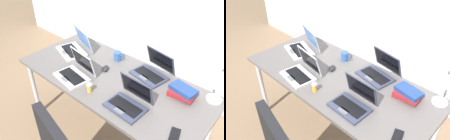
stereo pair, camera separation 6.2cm
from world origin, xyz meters
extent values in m
plane|color=#7A6047|center=(0.00, 0.00, 0.00)|extent=(12.00, 12.00, 0.00)
cube|color=#595451|center=(0.00, 0.00, 0.72)|extent=(1.80, 0.80, 0.03)
cylinder|color=#B2B5BA|center=(-0.84, -0.34, 0.35)|extent=(0.04, 0.04, 0.71)
cylinder|color=#B2B5BA|center=(-0.84, 0.34, 0.35)|extent=(0.04, 0.04, 0.71)
cylinder|color=#B2B5BA|center=(0.84, 0.34, 0.35)|extent=(0.04, 0.04, 0.71)
cylinder|color=white|center=(0.80, 0.31, 0.75)|extent=(0.12, 0.12, 0.02)
cylinder|color=white|center=(0.80, 0.31, 0.93)|extent=(0.02, 0.02, 0.34)
cylinder|color=white|center=(0.80, 0.27, 1.10)|extent=(0.01, 0.08, 0.01)
cone|color=white|center=(0.80, 0.23, 1.10)|extent=(0.07, 0.09, 0.09)
cube|color=#B7BABC|center=(-0.26, -0.25, 0.75)|extent=(0.33, 0.25, 0.02)
cube|color=black|center=(-0.26, -0.25, 0.76)|extent=(0.28, 0.15, 0.00)
cube|color=#595B60|center=(-0.27, -0.31, 0.76)|extent=(0.09, 0.06, 0.00)
cube|color=#B7BABC|center=(-0.24, -0.12, 0.86)|extent=(0.31, 0.10, 0.21)
cube|color=black|center=(-0.24, -0.12, 0.86)|extent=(0.28, 0.08, 0.17)
cube|color=#33384C|center=(0.33, -0.22, 0.75)|extent=(0.30, 0.21, 0.02)
cube|color=black|center=(0.33, -0.22, 0.76)|extent=(0.26, 0.12, 0.00)
cube|color=#595B60|center=(0.33, -0.29, 0.76)|extent=(0.08, 0.05, 0.00)
cube|color=#33384C|center=(0.34, -0.10, 0.86)|extent=(0.30, 0.07, 0.20)
cube|color=black|center=(0.34, -0.10, 0.86)|extent=(0.27, 0.06, 0.16)
cube|color=#33384C|center=(0.24, 0.23, 0.75)|extent=(0.34, 0.26, 0.02)
cube|color=black|center=(0.24, 0.23, 0.76)|extent=(0.29, 0.16, 0.00)
cube|color=#595B60|center=(0.23, 0.16, 0.76)|extent=(0.09, 0.06, 0.00)
cube|color=#33384C|center=(0.26, 0.37, 0.86)|extent=(0.32, 0.13, 0.20)
cube|color=black|center=(0.26, 0.36, 0.86)|extent=(0.28, 0.11, 0.17)
cube|color=#B7BABC|center=(-0.61, 0.05, 0.75)|extent=(0.39, 0.32, 0.02)
cube|color=black|center=(-0.61, 0.05, 0.76)|extent=(0.32, 0.21, 0.00)
cube|color=#595B60|center=(-0.64, -0.02, 0.76)|extent=(0.10, 0.08, 0.00)
cube|color=#B7BABC|center=(-0.57, 0.18, 0.87)|extent=(0.34, 0.16, 0.22)
cube|color=#3F72BF|center=(-0.57, 0.18, 0.87)|extent=(0.30, 0.14, 0.19)
ellipsoid|color=black|center=(-0.12, 0.05, 0.76)|extent=(0.10, 0.11, 0.03)
cube|color=black|center=(0.74, -0.21, 0.74)|extent=(0.10, 0.15, 0.01)
cylinder|color=gold|center=(-0.01, -0.27, 0.77)|extent=(0.04, 0.04, 0.06)
cylinder|color=white|center=(-0.01, -0.27, 0.81)|extent=(0.04, 0.04, 0.01)
cube|color=maroon|center=(0.58, 0.19, 0.75)|extent=(0.22, 0.17, 0.02)
cube|color=maroon|center=(0.59, 0.18, 0.78)|extent=(0.21, 0.15, 0.03)
cube|color=navy|center=(0.59, 0.18, 0.81)|extent=(0.22, 0.15, 0.04)
cylinder|color=#2D518C|center=(-0.15, 0.26, 0.78)|extent=(0.08, 0.08, 0.09)
torus|color=#2D518C|center=(-0.10, 0.26, 0.79)|extent=(0.05, 0.01, 0.05)
camera|label=1|loc=(1.10, -1.23, 1.98)|focal=36.92mm
camera|label=2|loc=(1.14, -1.19, 1.98)|focal=36.92mm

